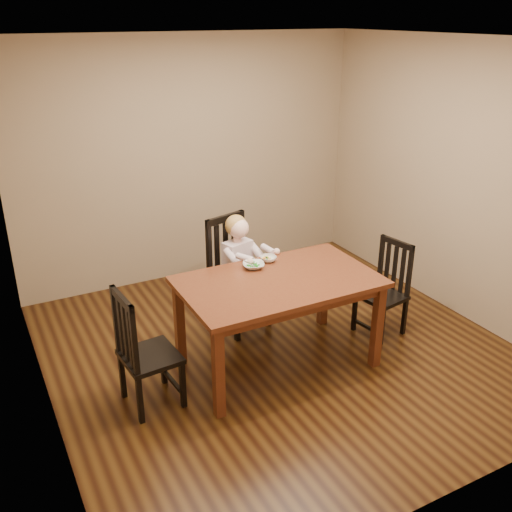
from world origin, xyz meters
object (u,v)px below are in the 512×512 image
chair_child (236,275)px  bowl_veg (268,259)px  bowl_peas (254,265)px  chair_right (385,290)px  chair_left (143,352)px  dining_table (279,290)px  toddler (239,262)px

chair_child → bowl_veg: chair_child is taller
bowl_peas → chair_child: bearing=82.3°
chair_child → chair_right: (1.19, -0.80, -0.09)m
chair_right → bowl_veg: (-1.08, 0.36, 0.41)m
chair_right → bowl_peas: (-1.26, 0.29, 0.41)m
chair_right → chair_left: bearing=80.9°
chair_left → bowl_veg: bearing=101.8°
dining_table → chair_child: bearing=90.6°
dining_table → bowl_peas: bowl_peas is taller
chair_right → toddler: bearing=48.0°
chair_right → toddler: 1.42m
chair_left → chair_right: bearing=86.1°
chair_child → toddler: size_ratio=1.81×
chair_child → chair_left: 1.45m
toddler → bowl_veg: size_ratio=4.18×
dining_table → chair_child: chair_child is taller
chair_child → bowl_veg: (0.12, -0.44, 0.32)m
bowl_veg → chair_left: bearing=-163.7°
chair_child → chair_left: chair_child is taller
bowl_peas → dining_table: bearing=-76.0°
chair_left → chair_child: bearing=120.2°
dining_table → chair_right: chair_right is taller
dining_table → bowl_veg: bowl_veg is taller
chair_right → bowl_peas: size_ratio=4.97×
chair_left → dining_table: bearing=86.0°
dining_table → chair_left: chair_left is taller
dining_table → chair_left: size_ratio=1.65×
dining_table → toddler: (0.01, 0.76, -0.04)m
bowl_peas → bowl_veg: same height
chair_left → chair_right: size_ratio=1.09×
bowl_veg → toddler: bearing=104.7°
chair_child → bowl_veg: bearing=89.6°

